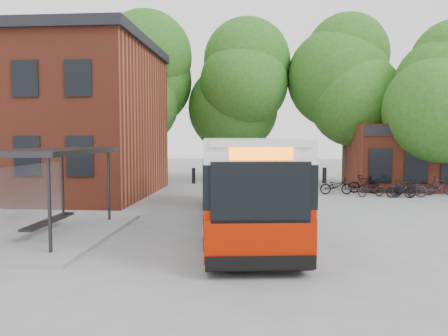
# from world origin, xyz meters

# --- Properties ---
(ground) EXTENTS (100.00, 100.00, 0.00)m
(ground) POSITION_xyz_m (0.00, 0.00, 0.00)
(ground) COLOR slate
(bus_shelter) EXTENTS (3.60, 7.00, 2.90)m
(bus_shelter) POSITION_xyz_m (-4.50, -1.00, 1.45)
(bus_shelter) COLOR #28282B
(bus_shelter) RESTS_ON ground
(bike_rail) EXTENTS (5.20, 0.10, 0.38)m
(bike_rail) POSITION_xyz_m (9.28, 10.00, 0.19)
(bike_rail) COLOR #28282B
(bike_rail) RESTS_ON ground
(tree_0) EXTENTS (7.92, 7.92, 11.00)m
(tree_0) POSITION_xyz_m (-6.00, 16.00, 5.50)
(tree_0) COLOR #225416
(tree_0) RESTS_ON ground
(tree_1) EXTENTS (7.92, 7.92, 10.40)m
(tree_1) POSITION_xyz_m (1.00, 17.00, 5.20)
(tree_1) COLOR #225416
(tree_1) RESTS_ON ground
(tree_2) EXTENTS (7.92, 7.92, 11.00)m
(tree_2) POSITION_xyz_m (8.00, 16.00, 5.50)
(tree_2) COLOR #225416
(tree_2) RESTS_ON ground
(tree_3) EXTENTS (7.04, 7.04, 9.28)m
(tree_3) POSITION_xyz_m (13.00, 12.00, 4.64)
(tree_3) COLOR #225416
(tree_3) RESTS_ON ground
(city_bus) EXTENTS (4.18, 12.79, 3.19)m
(city_bus) POSITION_xyz_m (1.32, 1.30, 1.60)
(city_bus) COLOR #9C1500
(city_bus) RESTS_ON ground
(bicycle_0) EXTENTS (1.87, 0.80, 0.95)m
(bicycle_0) POSITION_xyz_m (6.42, 10.35, 0.48)
(bicycle_0) COLOR black
(bicycle_0) RESTS_ON ground
(bicycle_1) EXTENTS (1.82, 0.94, 1.05)m
(bicycle_1) POSITION_xyz_m (8.09, 10.90, 0.53)
(bicycle_1) COLOR black
(bicycle_1) RESTS_ON ground
(bicycle_2) EXTENTS (1.78, 1.22, 0.89)m
(bicycle_2) POSITION_xyz_m (8.12, 9.46, 0.44)
(bicycle_2) COLOR black
(bicycle_2) RESTS_ON ground
(bicycle_3) EXTENTS (1.54, 0.56, 0.91)m
(bicycle_3) POSITION_xyz_m (9.58, 9.07, 0.45)
(bicycle_3) COLOR black
(bicycle_3) RESTS_ON ground
(bicycle_4) EXTENTS (1.95, 1.12, 0.97)m
(bicycle_4) POSITION_xyz_m (10.13, 9.57, 0.48)
(bicycle_4) COLOR #202129
(bicycle_4) RESTS_ON ground
(bicycle_5) EXTENTS (1.69, 1.04, 0.98)m
(bicycle_5) POSITION_xyz_m (9.84, 9.32, 0.49)
(bicycle_5) COLOR black
(bicycle_5) RESTS_ON ground
(bicycle_6) EXTENTS (1.56, 0.58, 0.81)m
(bicycle_6) POSITION_xyz_m (10.42, 10.44, 0.41)
(bicycle_6) COLOR black
(bicycle_6) RESTS_ON ground
(bicycle_7) EXTENTS (1.78, 0.73, 1.04)m
(bicycle_7) POSITION_xyz_m (12.10, 10.36, 0.52)
(bicycle_7) COLOR black
(bicycle_7) RESTS_ON ground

